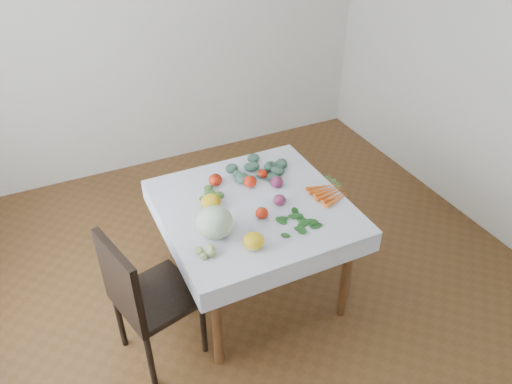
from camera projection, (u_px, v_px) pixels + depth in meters
ground at (254, 290)px, 3.54m from camera, size 4.00×4.00×0.00m
back_wall at (153, 21)px, 4.23m from camera, size 4.00×0.04×2.70m
table at (253, 218)px, 3.16m from camera, size 1.00×1.00×0.75m
tablecloth at (253, 205)px, 3.10m from camera, size 1.12×1.12×0.01m
chair at (142, 294)px, 2.78m from camera, size 0.52×0.52×0.94m
cabbage at (215, 223)px, 2.80m from camera, size 0.27×0.27×0.19m
tomato_a at (215, 180)px, 3.26m from camera, size 0.10×0.10×0.08m
tomato_b at (262, 174)px, 3.33m from camera, size 0.08×0.08×0.06m
tomato_c at (250, 182)px, 3.24m from camera, size 0.11×0.11×0.08m
tomato_d at (262, 213)px, 2.97m from camera, size 0.10×0.10×0.07m
heirloom_back at (211, 201)px, 3.05m from camera, size 0.13×0.13×0.09m
heirloom_front at (254, 241)px, 2.76m from camera, size 0.15×0.15×0.09m
onion_a at (279, 200)px, 3.08m from camera, size 0.10×0.10×0.07m
onion_b at (277, 182)px, 3.24m from camera, size 0.11×0.11×0.07m
tomatillo_cluster at (212, 250)px, 2.72m from camera, size 0.11×0.10×0.04m
carrot_bunch at (329, 193)px, 3.17m from camera, size 0.21×0.24×0.03m
kale_bunch at (259, 168)px, 3.40m from camera, size 0.38×0.29×0.05m
basil_bunch at (289, 223)px, 2.94m from camera, size 0.28×0.25×0.01m
dill_bunch at (211, 194)px, 3.17m from camera, size 0.23×0.17×0.02m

